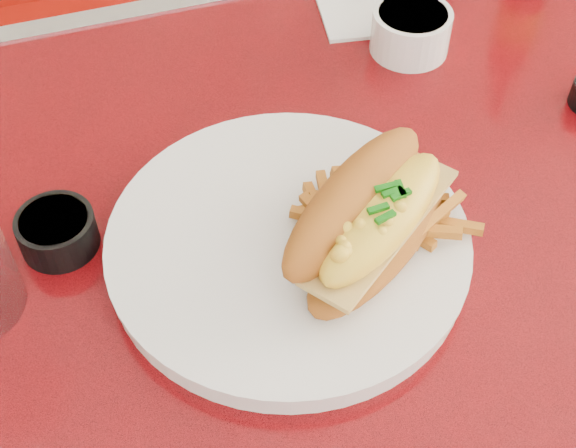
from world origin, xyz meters
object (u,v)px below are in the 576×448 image
object	(u,v)px
booth_bench_far	(249,79)
dinner_plate	(288,245)
diner_table	(454,306)
fork	(355,195)
mac_hoagie	(371,218)
sauce_cup_left	(57,230)
gravy_ramekin	(411,30)

from	to	relation	value
booth_bench_far	dinner_plate	distance (m)	0.97
diner_table	fork	distance (m)	0.22
dinner_plate	mac_hoagie	distance (m)	0.08
diner_table	fork	world-z (taller)	fork
fork	sauce_cup_left	distance (m)	0.26
gravy_ramekin	diner_table	bearing A→B (deg)	-97.30
mac_hoagie	fork	bearing A→B (deg)	42.17
diner_table	dinner_plate	size ratio (longest dim) A/B	3.78
booth_bench_far	mac_hoagie	size ratio (longest dim) A/B	5.71
diner_table	dinner_plate	distance (m)	0.26
booth_bench_far	fork	bearing A→B (deg)	-98.35
fork	sauce_cup_left	world-z (taller)	sauce_cup_left
diner_table	mac_hoagie	size ratio (longest dim) A/B	5.85
diner_table	mac_hoagie	bearing A→B (deg)	-168.08
diner_table	gravy_ramekin	distance (m)	0.30
fork	gravy_ramekin	xyz separation A→B (m)	(0.14, 0.20, 0.00)
diner_table	sauce_cup_left	size ratio (longest dim) A/B	15.58
booth_bench_far	sauce_cup_left	world-z (taller)	booth_bench_far
diner_table	gravy_ramekin	size ratio (longest dim) A/B	12.01
booth_bench_far	dinner_plate	size ratio (longest dim) A/B	3.69
sauce_cup_left	diner_table	bearing A→B (deg)	-11.56
booth_bench_far	fork	xyz separation A→B (m)	(-0.11, -0.78, 0.50)
dinner_plate	gravy_ramekin	xyz separation A→B (m)	(0.22, 0.23, 0.01)
diner_table	gravy_ramekin	xyz separation A→B (m)	(0.03, 0.23, 0.19)
booth_bench_far	sauce_cup_left	size ratio (longest dim) A/B	15.20
booth_bench_far	sauce_cup_left	bearing A→B (deg)	-116.91
booth_bench_far	dinner_plate	xyz separation A→B (m)	(-0.19, -0.81, 0.50)
diner_table	gravy_ramekin	world-z (taller)	gravy_ramekin
gravy_ramekin	sauce_cup_left	world-z (taller)	gravy_ramekin
sauce_cup_left	mac_hoagie	bearing A→B (deg)	-22.64
booth_bench_far	mac_hoagie	xyz separation A→B (m)	(-0.13, -0.84, 0.54)
sauce_cup_left	gravy_ramekin	bearing A→B (deg)	21.34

